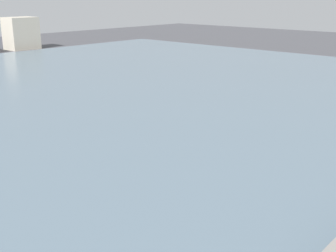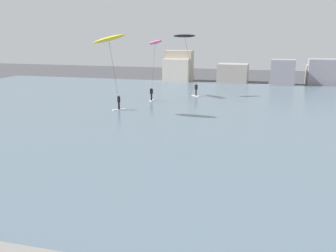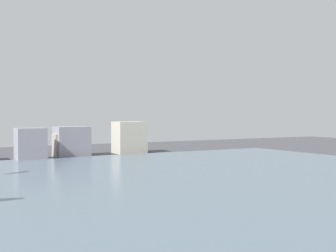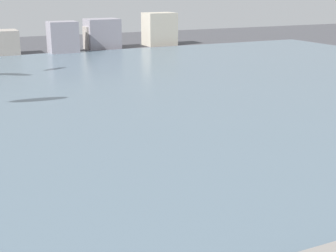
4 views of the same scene
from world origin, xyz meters
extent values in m
cube|color=slate|center=(0.00, 30.29, 0.05)|extent=(84.00, 52.00, 0.10)
cube|color=gray|center=(5.31, 56.30, 1.98)|extent=(3.56, 2.78, 3.96)
cube|color=#A89E93|center=(10.72, 58.61, 1.51)|extent=(3.80, 2.02, 3.01)
cube|color=gray|center=(11.29, 58.63, 2.00)|extent=(4.37, 3.43, 3.99)
cube|color=beige|center=(19.96, 58.87, 2.30)|extent=(4.31, 3.32, 4.59)
camera|label=1|loc=(-13.28, 0.22, 7.75)|focal=46.13mm
camera|label=2|loc=(4.44, -6.40, 8.27)|focal=41.74mm
camera|label=3|loc=(-7.12, -0.13, 5.71)|focal=47.61mm
camera|label=4|loc=(-9.48, -5.29, 8.13)|focal=51.82mm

